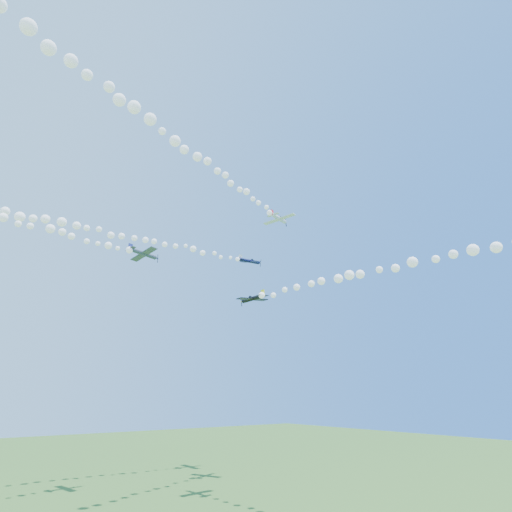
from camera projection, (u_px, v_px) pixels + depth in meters
ground at (230, 483)px, 83.41m from camera, size 260.00×260.00×0.00m
plane_white at (279, 219)px, 99.57m from camera, size 7.45×7.89×2.05m
smoke_trail_white at (136, 111)px, 61.24m from camera, size 80.86×36.05×3.16m
plane_navy at (250, 261)px, 109.82m from camera, size 7.27×7.41×2.18m
smoke_trail_navy at (93, 230)px, 88.24m from camera, size 74.36×5.79×2.83m
plane_grey at (144, 254)px, 85.21m from camera, size 7.11×7.45×2.65m
plane_black at (253, 299)px, 79.97m from camera, size 7.04×6.68×2.27m
smoke_trail_black at (498, 244)px, 50.30m from camera, size 10.11×80.94×2.76m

